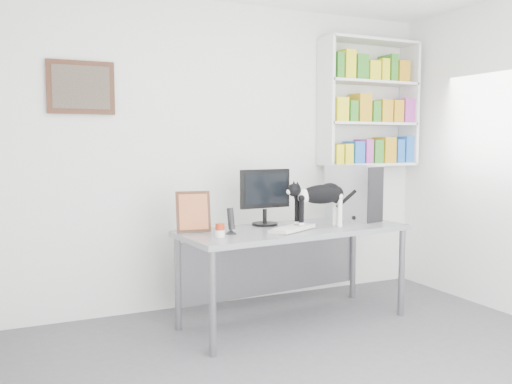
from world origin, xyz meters
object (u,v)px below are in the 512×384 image
(desk, at_px, (294,275))
(keyboard, at_px, (292,228))
(pc_tower, at_px, (353,193))
(bookshelf, at_px, (369,103))
(cat, at_px, (320,205))
(monitor, at_px, (265,197))
(speaker, at_px, (231,220))
(soup_can, at_px, (220,230))
(leaning_print, at_px, (193,211))

(desk, height_order, keyboard, keyboard)
(desk, xyz_separation_m, pc_tower, (0.68, 0.17, 0.63))
(bookshelf, distance_m, cat, 1.51)
(bookshelf, xyz_separation_m, monitor, (-1.33, -0.41, -0.83))
(pc_tower, height_order, speaker, pc_tower)
(monitor, xyz_separation_m, cat, (0.35, -0.31, -0.06))
(bookshelf, distance_m, speaker, 2.12)
(keyboard, height_order, soup_can, soup_can)
(desk, bearing_deg, leaning_print, 164.08)
(monitor, height_order, pc_tower, pc_tower)
(desk, height_order, pc_tower, pc_tower)
(monitor, distance_m, soup_can, 0.69)
(monitor, bearing_deg, bookshelf, 14.53)
(bookshelf, height_order, keyboard, bookshelf)
(speaker, bearing_deg, monitor, 18.13)
(keyboard, relative_size, pc_tower, 0.89)
(keyboard, bearing_deg, desk, 25.96)
(pc_tower, xyz_separation_m, leaning_print, (-1.48, -0.02, -0.08))
(bookshelf, bearing_deg, desk, -151.77)
(bookshelf, relative_size, pc_tower, 2.56)
(cat, bearing_deg, soup_can, -177.54)
(desk, relative_size, speaker, 9.10)
(desk, xyz_separation_m, monitor, (-0.16, 0.22, 0.63))
(keyboard, bearing_deg, leaning_print, 130.85)
(desk, height_order, monitor, monitor)
(keyboard, bearing_deg, cat, -21.80)
(monitor, distance_m, pc_tower, 0.84)
(cat, bearing_deg, keyboard, -174.91)
(desk, bearing_deg, speaker, -179.22)
(desk, relative_size, leaning_print, 5.77)
(bookshelf, xyz_separation_m, speaker, (-1.75, -0.69, -0.97))
(bookshelf, bearing_deg, pc_tower, -136.98)
(monitor, bearing_deg, pc_tower, -6.21)
(bookshelf, distance_m, keyboard, 1.80)
(cat, bearing_deg, pc_tower, 25.07)
(cat, bearing_deg, bookshelf, 33.82)
(pc_tower, bearing_deg, bookshelf, 28.02)
(speaker, relative_size, soup_can, 2.07)
(bookshelf, bearing_deg, keyboard, -149.24)
(monitor, bearing_deg, speaker, -148.04)
(cat, bearing_deg, desk, 154.09)
(bookshelf, distance_m, monitor, 1.62)
(bookshelf, relative_size, keyboard, 2.87)
(bookshelf, relative_size, cat, 2.10)
(pc_tower, distance_m, leaning_print, 1.48)
(pc_tower, bearing_deg, leaning_print, 165.82)
(monitor, height_order, cat, monitor)
(bookshelf, relative_size, soup_can, 12.46)
(monitor, bearing_deg, cat, -43.82)
(desk, bearing_deg, keyboard, -130.60)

